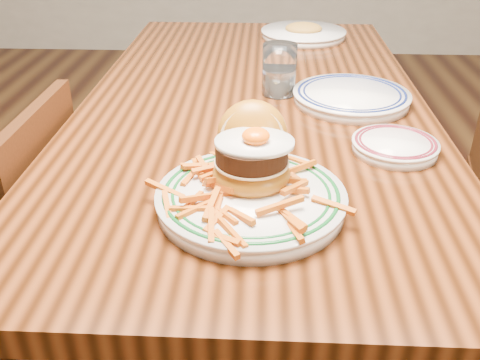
{
  "coord_description": "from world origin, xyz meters",
  "views": [
    {
      "loc": [
        0.03,
        -1.26,
        1.24
      ],
      "look_at": [
        -0.01,
        -0.5,
        0.8
      ],
      "focal_mm": 40.0,
      "sensor_mm": 36.0,
      "label": 1
    }
  ],
  "objects_px": {
    "side_plate": "(395,145)",
    "main_plate": "(251,181)",
    "table": "(254,131)",
    "chair_left": "(17,257)"
  },
  "relations": [
    {
      "from": "side_plate",
      "to": "main_plate",
      "type": "bearing_deg",
      "value": -161.76
    },
    {
      "from": "main_plate",
      "to": "table",
      "type": "bearing_deg",
      "value": 90.07
    },
    {
      "from": "main_plate",
      "to": "side_plate",
      "type": "xyz_separation_m",
      "value": [
        0.28,
        0.21,
        -0.03
      ]
    },
    {
      "from": "table",
      "to": "chair_left",
      "type": "xyz_separation_m",
      "value": [
        -0.56,
        -0.27,
        -0.22
      ]
    },
    {
      "from": "side_plate",
      "to": "chair_left",
      "type": "bearing_deg",
      "value": 161.37
    },
    {
      "from": "main_plate",
      "to": "side_plate",
      "type": "relative_size",
      "value": 1.9
    },
    {
      "from": "table",
      "to": "side_plate",
      "type": "relative_size",
      "value": 9.26
    },
    {
      "from": "table",
      "to": "main_plate",
      "type": "relative_size",
      "value": 4.88
    },
    {
      "from": "chair_left",
      "to": "side_plate",
      "type": "distance_m",
      "value": 0.91
    },
    {
      "from": "table",
      "to": "main_plate",
      "type": "distance_m",
      "value": 0.5
    }
  ]
}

